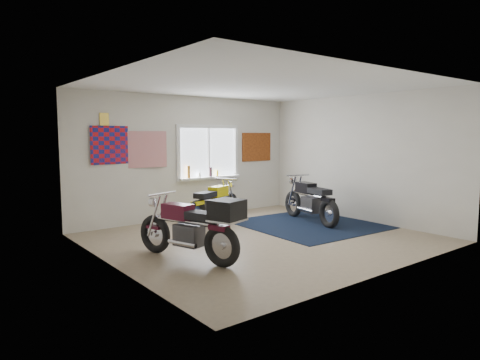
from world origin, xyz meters
TOP-DOWN VIEW (x-y plane):
  - ground at (0.00, 0.00)m, footprint 5.50×5.50m
  - room_shell at (0.00, 0.00)m, footprint 5.50×5.50m
  - navy_rug at (1.53, 0.29)m, footprint 2.62×2.72m
  - window_assembly at (0.50, 2.47)m, footprint 1.66×0.17m
  - oil_bottles at (0.23, 2.40)m, footprint 0.83×0.07m
  - flag_display at (-1.90, 2.48)m, footprint 1.60×0.10m
  - triumph_poster at (1.95, 2.48)m, footprint 0.90×0.03m
  - yellow_triumph at (-0.02, 1.50)m, footprint 1.76×0.84m
  - black_chrome_bike at (1.75, 0.47)m, footprint 0.67×1.90m
  - maroon_tourer at (-1.70, -0.45)m, footprint 0.92×1.89m

SIDE VIEW (x-z plane):
  - ground at x=0.00m, z-range 0.00..0.00m
  - navy_rug at x=1.53m, z-range 0.00..0.01m
  - yellow_triumph at x=-0.02m, z-range -0.06..0.88m
  - black_chrome_bike at x=1.75m, z-range -0.06..0.92m
  - maroon_tourer at x=-1.70m, z-range 0.02..0.99m
  - oil_bottles at x=0.23m, z-range 0.87..1.15m
  - window_assembly at x=0.50m, z-range 0.74..2.00m
  - triumph_poster at x=1.95m, z-range 1.20..1.90m
  - room_shell at x=0.00m, z-range -1.11..4.39m
  - flag_display at x=-1.90m, z-range 1.56..2.73m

